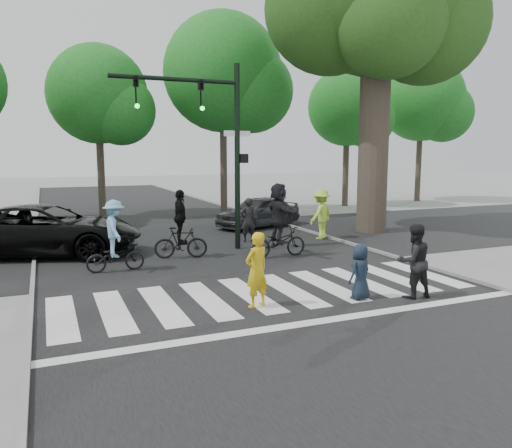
% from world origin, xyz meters
% --- Properties ---
extents(ground, '(120.00, 120.00, 0.00)m').
position_xyz_m(ground, '(0.00, 0.00, 0.00)').
color(ground, gray).
rests_on(ground, ground).
extents(road_stem, '(10.00, 70.00, 0.01)m').
position_xyz_m(road_stem, '(0.00, 5.00, 0.01)').
color(road_stem, black).
rests_on(road_stem, ground).
extents(road_cross, '(70.00, 10.00, 0.01)m').
position_xyz_m(road_cross, '(0.00, 8.00, 0.01)').
color(road_cross, black).
rests_on(road_cross, ground).
extents(curb_left, '(0.10, 70.00, 0.10)m').
position_xyz_m(curb_left, '(-5.05, 5.00, 0.05)').
color(curb_left, gray).
rests_on(curb_left, ground).
extents(curb_right, '(0.10, 70.00, 0.10)m').
position_xyz_m(curb_right, '(5.05, 5.00, 0.05)').
color(curb_right, gray).
rests_on(curb_right, ground).
extents(crosswalk, '(10.00, 3.85, 0.01)m').
position_xyz_m(crosswalk, '(0.00, 0.66, 0.01)').
color(crosswalk, silver).
rests_on(crosswalk, ground).
extents(traffic_signal, '(4.45, 0.29, 6.00)m').
position_xyz_m(traffic_signal, '(0.35, 6.20, 3.90)').
color(traffic_signal, black).
rests_on(traffic_signal, ground).
extents(bg_tree_2, '(5.04, 4.80, 8.40)m').
position_xyz_m(bg_tree_2, '(-1.76, 16.62, 5.78)').
color(bg_tree_2, brown).
rests_on(bg_tree_2, ground).
extents(bg_tree_3, '(6.30, 6.00, 10.20)m').
position_xyz_m(bg_tree_3, '(4.31, 15.27, 6.94)').
color(bg_tree_3, brown).
rests_on(bg_tree_3, ground).
extents(bg_tree_4, '(4.83, 4.60, 8.15)m').
position_xyz_m(bg_tree_4, '(12.23, 16.12, 5.64)').
color(bg_tree_4, brown).
rests_on(bg_tree_4, ground).
extents(bg_tree_5, '(5.67, 5.40, 9.30)m').
position_xyz_m(bg_tree_5, '(18.27, 16.69, 6.36)').
color(bg_tree_5, brown).
rests_on(bg_tree_5, ground).
extents(pedestrian_woman, '(0.68, 0.56, 1.59)m').
position_xyz_m(pedestrian_woman, '(-0.72, 0.11, 0.79)').
color(pedestrian_woman, gold).
rests_on(pedestrian_woman, ground).
extents(pedestrian_child, '(0.69, 0.56, 1.23)m').
position_xyz_m(pedestrian_child, '(1.58, -0.27, 0.61)').
color(pedestrian_child, '#182434').
rests_on(pedestrian_child, ground).
extents(pedestrian_adult, '(0.87, 0.71, 1.65)m').
position_xyz_m(pedestrian_adult, '(2.74, -0.61, 0.83)').
color(pedestrian_adult, black).
rests_on(pedestrian_adult, ground).
extents(cyclist_left, '(1.55, 1.01, 1.95)m').
position_xyz_m(cyclist_left, '(-2.99, 4.50, 0.84)').
color(cyclist_left, black).
rests_on(cyclist_left, ground).
extents(cyclist_mid, '(1.66, 1.04, 2.09)m').
position_xyz_m(cyclist_mid, '(-0.93, 5.48, 0.86)').
color(cyclist_mid, black).
rests_on(cyclist_mid, ground).
extents(cyclist_right, '(1.81, 1.68, 2.28)m').
position_xyz_m(cyclist_right, '(1.87, 4.46, 1.02)').
color(cyclist_right, black).
rests_on(cyclist_right, ground).
extents(car_suv, '(6.29, 4.34, 1.60)m').
position_xyz_m(car_suv, '(-4.68, 7.51, 0.80)').
color(car_suv, black).
rests_on(car_suv, ground).
extents(car_grey, '(4.29, 2.92, 1.36)m').
position_xyz_m(car_grey, '(3.75, 10.35, 0.68)').
color(car_grey, '#35353B').
rests_on(car_grey, ground).
extents(bystander_hivis, '(1.37, 1.15, 1.84)m').
position_xyz_m(bystander_hivis, '(4.75, 6.82, 0.92)').
color(bystander_hivis, '#AEE33E').
rests_on(bystander_hivis, ground).
extents(bystander_dark, '(0.59, 0.39, 1.59)m').
position_xyz_m(bystander_dark, '(2.00, 7.25, 0.80)').
color(bystander_dark, black).
rests_on(bystander_dark, ground).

